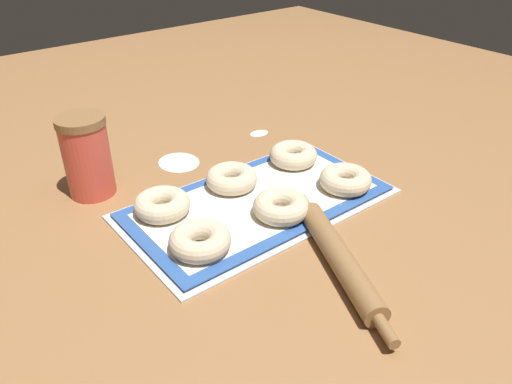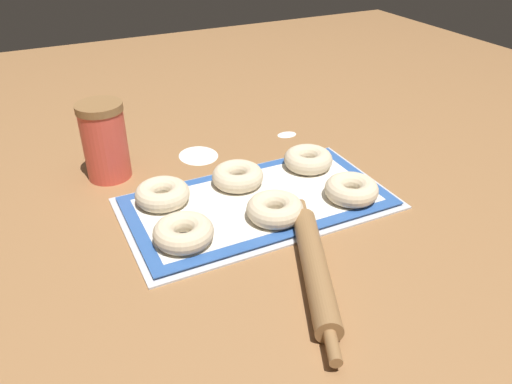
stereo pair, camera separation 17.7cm
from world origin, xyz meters
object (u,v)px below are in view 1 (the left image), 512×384
(bagel_front_left, at_px, (200,241))
(bagel_front_right, at_px, (345,180))
(bagel_back_center, at_px, (232,178))
(flour_canister, at_px, (87,156))
(bagel_back_right, at_px, (293,155))
(bagel_front_center, at_px, (281,206))
(baking_tray, at_px, (256,203))
(bagel_back_left, at_px, (162,205))
(rolling_pin, at_px, (339,258))

(bagel_front_left, height_order, bagel_front_right, same)
(bagel_back_center, relative_size, flour_canister, 0.64)
(bagel_back_right, distance_m, flour_canister, 0.44)
(bagel_front_left, relative_size, bagel_front_center, 1.00)
(bagel_front_left, bearing_deg, flour_canister, 101.37)
(flour_canister, bearing_deg, baking_tray, -46.38)
(bagel_front_right, height_order, flour_canister, flour_canister)
(bagel_back_center, bearing_deg, bagel_front_left, -140.13)
(bagel_back_left, height_order, flour_canister, flour_canister)
(bagel_back_left, xyz_separation_m, flour_canister, (-0.07, 0.17, 0.05))
(bagel_back_left, distance_m, bagel_back_right, 0.33)
(bagel_front_center, height_order, rolling_pin, bagel_front_center)
(baking_tray, bearing_deg, bagel_front_center, -85.34)
(baking_tray, distance_m, bagel_back_left, 0.19)
(baking_tray, height_order, flour_canister, flour_canister)
(bagel_back_center, bearing_deg, baking_tray, -85.17)
(baking_tray, bearing_deg, flour_canister, 133.62)
(bagel_front_right, xyz_separation_m, rolling_pin, (-0.19, -0.16, -0.01))
(bagel_front_center, xyz_separation_m, flour_canister, (-0.24, 0.32, 0.05))
(bagel_back_right, bearing_deg, bagel_front_center, -137.83)
(bagel_front_left, bearing_deg, bagel_front_right, -1.58)
(bagel_front_right, bearing_deg, bagel_back_left, 156.46)
(bagel_back_left, distance_m, bagel_back_center, 0.16)
(bagel_back_left, height_order, bagel_back_right, same)
(bagel_front_right, bearing_deg, bagel_front_center, 178.38)
(bagel_back_center, bearing_deg, bagel_front_right, -39.43)
(bagel_back_right, bearing_deg, baking_tray, -155.91)
(bagel_front_center, height_order, bagel_back_center, same)
(bagel_front_right, relative_size, bagel_back_center, 1.00)
(bagel_front_left, height_order, bagel_back_center, same)
(baking_tray, xyz_separation_m, bagel_back_right, (0.16, 0.07, 0.03))
(bagel_back_left, bearing_deg, rolling_pin, -63.07)
(bagel_front_right, xyz_separation_m, bagel_back_left, (-0.34, 0.15, 0.00))
(baking_tray, height_order, bagel_front_right, bagel_front_right)
(bagel_front_left, relative_size, bagel_back_right, 1.00)
(bagel_front_right, height_order, rolling_pin, bagel_front_right)
(bagel_front_left, relative_size, bagel_back_left, 1.00)
(baking_tray, height_order, rolling_pin, rolling_pin)
(bagel_front_right, height_order, bagel_back_left, same)
(flour_canister, bearing_deg, bagel_back_left, -68.63)
(bagel_front_left, distance_m, rolling_pin, 0.24)
(baking_tray, distance_m, bagel_front_right, 0.19)
(bagel_back_center, xyz_separation_m, bagel_back_right, (0.17, -0.00, 0.00))
(bagel_back_center, distance_m, flour_canister, 0.29)
(bagel_back_right, xyz_separation_m, rolling_pin, (-0.18, -0.31, -0.01))
(bagel_front_center, xyz_separation_m, bagel_back_left, (-0.17, 0.14, 0.00))
(rolling_pin, bearing_deg, bagel_front_center, 84.47)
(bagel_front_center, height_order, bagel_back_left, same)
(bagel_front_left, xyz_separation_m, bagel_back_left, (0.00, 0.14, 0.00))
(bagel_back_left, bearing_deg, bagel_front_center, -39.76)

